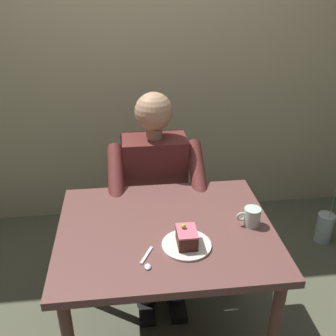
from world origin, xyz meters
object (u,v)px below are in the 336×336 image
chair (154,198)px  coffee_cup (252,216)px  seated_person (156,194)px  dining_table (166,245)px  cake_slice (187,237)px  dessert_spoon (147,261)px

chair → coffee_cup: 0.85m
chair → seated_person: size_ratio=0.74×
dining_table → coffee_cup: bearing=177.3°
chair → seated_person: 0.22m
cake_slice → coffee_cup: 0.34m
cake_slice → dessert_spoon: bearing=25.7°
seated_person → cake_slice: bearing=96.5°
dining_table → coffee_cup: size_ratio=8.78×
dining_table → dessert_spoon: (0.10, 0.22, 0.10)m
dining_table → dessert_spoon: bearing=65.7°
seated_person → dessert_spoon: seated_person is taller
seated_person → dessert_spoon: bearing=82.2°
dining_table → cake_slice: bearing=118.1°
dining_table → seated_person: size_ratio=0.80×
dining_table → chair: size_ratio=1.08×
seated_person → dessert_spoon: 0.73m
cake_slice → dessert_spoon: cake_slice is taller
seated_person → coffee_cup: size_ratio=10.94×
coffee_cup → dessert_spoon: bearing=22.4°
chair → coffee_cup: (-0.39, 0.69, 0.30)m
chair → dessert_spoon: bearing=83.7°
seated_person → cake_slice: 0.66m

